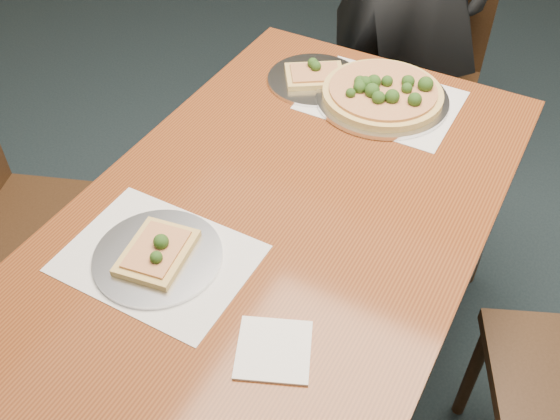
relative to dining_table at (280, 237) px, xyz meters
The scene contains 10 objects.
ground 0.70m from the dining_table, 53.44° to the left, with size 8.00×8.00×0.00m, color black.
dining_table is the anchor object (origin of this frame).
chair_far 1.17m from the dining_table, 91.05° to the left, with size 0.47×0.47×0.91m.
chair_left 0.83m from the dining_table, 167.57° to the right, with size 0.54×0.54×0.91m.
placemat_main 0.54m from the dining_table, 85.75° to the left, with size 0.42×0.32×0.00m, color white.
placemat_near 0.32m from the dining_table, 121.54° to the right, with size 0.40×0.30×0.00m, color white.
pizza_pan 0.54m from the dining_table, 85.54° to the left, with size 0.38×0.38×0.08m.
slice_plate_near 0.32m from the dining_table, 121.46° to the right, with size 0.28×0.28×0.06m.
slice_plate_far 0.57m from the dining_table, 108.13° to the left, with size 0.28×0.28×0.06m.
napkin 0.39m from the dining_table, 63.03° to the right, with size 0.14×0.14×0.01m, color white.
Camera 1 is at (0.35, -1.11, 1.77)m, focal length 40.00 mm.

